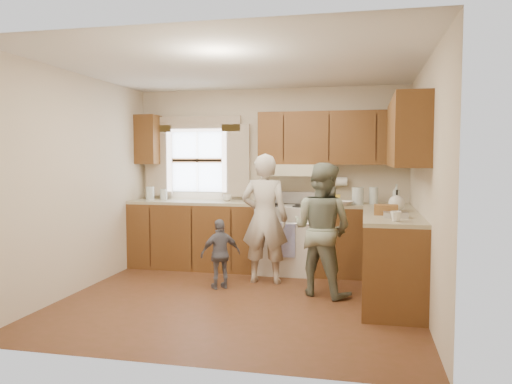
% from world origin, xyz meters
% --- Properties ---
extents(room, '(3.80, 3.80, 3.80)m').
position_xyz_m(room, '(0.00, 0.00, 1.25)').
color(room, '#513219').
rests_on(room, ground).
extents(kitchen_fixtures, '(3.80, 2.25, 2.15)m').
position_xyz_m(kitchen_fixtures, '(0.61, 1.08, 0.84)').
color(kitchen_fixtures, '#3F210D').
rests_on(kitchen_fixtures, ground).
extents(stove, '(0.76, 0.67, 1.07)m').
position_xyz_m(stove, '(0.30, 1.44, 0.47)').
color(stove, silver).
rests_on(stove, ground).
extents(woman_left, '(0.58, 0.38, 1.59)m').
position_xyz_m(woman_left, '(0.12, 0.82, 0.79)').
color(woman_left, beige).
rests_on(woman_left, ground).
extents(woman_right, '(0.89, 0.81, 1.49)m').
position_xyz_m(woman_right, '(0.85, 0.42, 0.74)').
color(woman_right, '#27452D').
rests_on(woman_right, ground).
extents(child, '(0.51, 0.43, 0.82)m').
position_xyz_m(child, '(-0.33, 0.43, 0.41)').
color(child, slate).
rests_on(child, ground).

